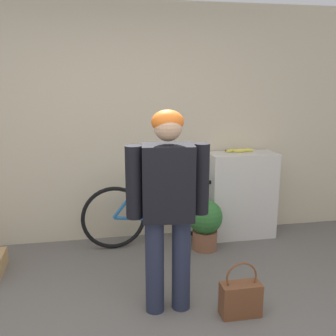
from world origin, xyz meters
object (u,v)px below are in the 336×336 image
object	(u,v)px
person	(168,197)
banana	(239,150)
potted_plant	(205,222)
handbag	(241,298)
bicycle	(162,212)

from	to	relation	value
person	banana	bearing A→B (deg)	58.27
potted_plant	handbag	bearing A→B (deg)	-93.14
bicycle	handbag	bearing A→B (deg)	-79.20
person	potted_plant	world-z (taller)	person
handbag	potted_plant	bearing A→B (deg)	86.86
person	potted_plant	bearing A→B (deg)	66.22
banana	handbag	bearing A→B (deg)	-109.41
bicycle	banana	xyz separation A→B (m)	(0.92, 0.12, 0.63)
person	handbag	size ratio (longest dim) A/B	3.55
potted_plant	bicycle	bearing A→B (deg)	151.62
handbag	bicycle	bearing A→B (deg)	103.97
bicycle	banana	distance (m)	1.12
banana	potted_plant	distance (m)	0.92
person	banana	world-z (taller)	person
banana	bicycle	bearing A→B (deg)	-172.68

